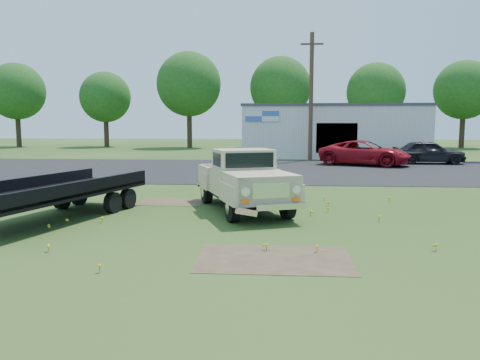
% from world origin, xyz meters
% --- Properties ---
extents(ground, '(140.00, 140.00, 0.00)m').
position_xyz_m(ground, '(0.00, 0.00, 0.00)').
color(ground, '#274416').
rests_on(ground, ground).
extents(asphalt_lot, '(90.00, 14.00, 0.02)m').
position_xyz_m(asphalt_lot, '(0.00, 15.00, 0.00)').
color(asphalt_lot, black).
rests_on(asphalt_lot, ground).
extents(dirt_patch_a, '(3.00, 2.00, 0.01)m').
position_xyz_m(dirt_patch_a, '(1.50, -3.00, 0.00)').
color(dirt_patch_a, '#453925').
rests_on(dirt_patch_a, ground).
extents(dirt_patch_b, '(2.20, 1.60, 0.01)m').
position_xyz_m(dirt_patch_b, '(-2.00, 3.50, 0.00)').
color(dirt_patch_b, '#453925').
rests_on(dirt_patch_b, ground).
extents(commercial_building, '(14.20, 8.20, 4.15)m').
position_xyz_m(commercial_building, '(6.00, 26.99, 2.10)').
color(commercial_building, beige).
rests_on(commercial_building, ground).
extents(utility_pole_mid, '(1.60, 0.30, 9.00)m').
position_xyz_m(utility_pole_mid, '(4.00, 22.00, 4.60)').
color(utility_pole_mid, '#422D1E').
rests_on(utility_pole_mid, ground).
extents(treeline_a, '(6.40, 6.40, 9.52)m').
position_xyz_m(treeline_a, '(-28.00, 40.00, 6.30)').
color(treeline_a, '#382819').
rests_on(treeline_a, ground).
extents(treeline_b, '(5.76, 5.76, 8.57)m').
position_xyz_m(treeline_b, '(-18.00, 41.00, 5.67)').
color(treeline_b, '#382819').
rests_on(treeline_b, ground).
extents(treeline_c, '(7.04, 7.04, 10.47)m').
position_xyz_m(treeline_c, '(-8.00, 39.50, 6.93)').
color(treeline_c, '#382819').
rests_on(treeline_c, ground).
extents(treeline_d, '(6.72, 6.72, 10.00)m').
position_xyz_m(treeline_d, '(2.00, 40.50, 6.62)').
color(treeline_d, '#382819').
rests_on(treeline_d, ground).
extents(treeline_e, '(6.08, 6.08, 9.04)m').
position_xyz_m(treeline_e, '(12.00, 39.00, 5.98)').
color(treeline_e, '#382819').
rests_on(treeline_e, ground).
extents(treeline_f, '(6.40, 6.40, 9.52)m').
position_xyz_m(treeline_f, '(22.00, 41.50, 6.30)').
color(treeline_f, '#382819').
rests_on(treeline_f, ground).
extents(vintage_pickup_truck, '(3.74, 5.56, 1.88)m').
position_xyz_m(vintage_pickup_truck, '(0.54, 2.19, 0.94)').
color(vintage_pickup_truck, '#CBB288').
rests_on(vintage_pickup_truck, ground).
extents(flatbed_trailer, '(3.87, 6.84, 1.77)m').
position_xyz_m(flatbed_trailer, '(-4.58, 0.37, 0.89)').
color(flatbed_trailer, black).
rests_on(flatbed_trailer, ground).
extents(red_pickup, '(6.21, 4.67, 1.57)m').
position_xyz_m(red_pickup, '(7.18, 18.24, 0.78)').
color(red_pickup, maroon).
rests_on(red_pickup, ground).
extents(dark_sedan, '(4.64, 2.06, 1.55)m').
position_xyz_m(dark_sedan, '(11.60, 19.80, 0.78)').
color(dark_sedan, black).
rests_on(dark_sedan, ground).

